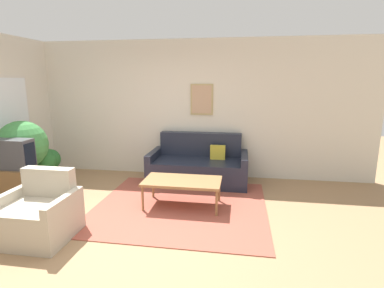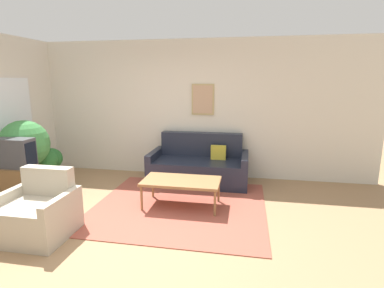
{
  "view_description": "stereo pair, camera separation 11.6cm",
  "coord_description": "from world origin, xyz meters",
  "px_view_note": "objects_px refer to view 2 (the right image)",
  "views": [
    {
      "loc": [
        1.44,
        -3.25,
        1.9
      ],
      "look_at": [
        0.64,
        1.67,
        0.85
      ],
      "focal_mm": 28.0,
      "sensor_mm": 36.0,
      "label": 1
    },
    {
      "loc": [
        1.55,
        -3.23,
        1.9
      ],
      "look_at": [
        0.64,
        1.67,
        0.85
      ],
      "focal_mm": 28.0,
      "sensor_mm": 36.0,
      "label": 2
    }
  ],
  "objects_px": {
    "tv": "(15,153)",
    "couch": "(199,166)",
    "coffee_table": "(181,182)",
    "potted_plant_tall": "(25,146)",
    "armchair": "(37,214)"
  },
  "relations": [
    {
      "from": "tv",
      "to": "couch",
      "type": "bearing_deg",
      "value": 30.06
    },
    {
      "from": "coffee_table",
      "to": "potted_plant_tall",
      "type": "xyz_separation_m",
      "value": [
        -2.75,
        0.12,
        0.43
      ]
    },
    {
      "from": "armchair",
      "to": "potted_plant_tall",
      "type": "height_order",
      "value": "potted_plant_tall"
    },
    {
      "from": "couch",
      "to": "coffee_table",
      "type": "height_order",
      "value": "couch"
    },
    {
      "from": "coffee_table",
      "to": "tv",
      "type": "distance_m",
      "value": 2.6
    },
    {
      "from": "tv",
      "to": "armchair",
      "type": "height_order",
      "value": "tv"
    },
    {
      "from": "couch",
      "to": "coffee_table",
      "type": "bearing_deg",
      "value": -94.16
    },
    {
      "from": "coffee_table",
      "to": "armchair",
      "type": "height_order",
      "value": "armchair"
    },
    {
      "from": "armchair",
      "to": "couch",
      "type": "bearing_deg",
      "value": 55.23
    },
    {
      "from": "tv",
      "to": "potted_plant_tall",
      "type": "height_order",
      "value": "potted_plant_tall"
    },
    {
      "from": "coffee_table",
      "to": "armchair",
      "type": "distance_m",
      "value": 1.97
    },
    {
      "from": "coffee_table",
      "to": "armchair",
      "type": "relative_size",
      "value": 1.38
    },
    {
      "from": "coffee_table",
      "to": "armchair",
      "type": "xyz_separation_m",
      "value": [
        -1.57,
        -1.19,
        -0.11
      ]
    },
    {
      "from": "coffee_table",
      "to": "tv",
      "type": "relative_size",
      "value": 2.07
    },
    {
      "from": "tv",
      "to": "potted_plant_tall",
      "type": "xyz_separation_m",
      "value": [
        -0.2,
        0.45,
        0.01
      ]
    }
  ]
}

